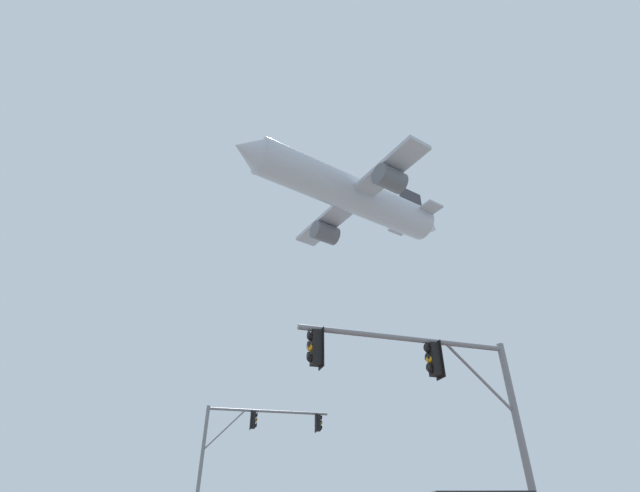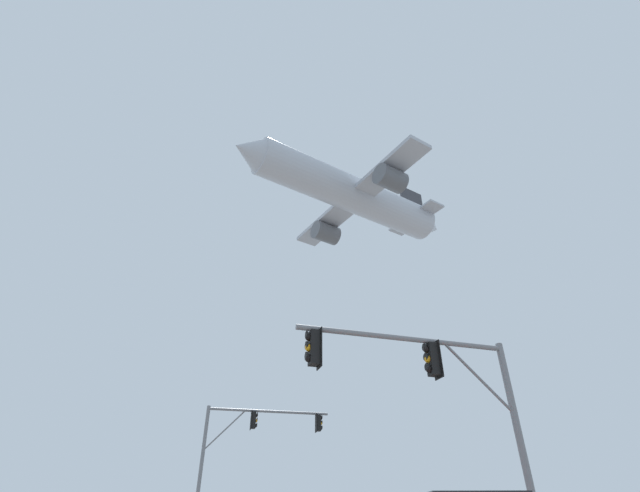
# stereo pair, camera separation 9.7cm
# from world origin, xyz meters

# --- Properties ---
(signal_pole_near) EXTENTS (6.25, 1.39, 5.65)m
(signal_pole_near) POSITION_xyz_m (3.86, 5.78, 4.29)
(signal_pole_near) COLOR slate
(signal_pole_near) RESTS_ON ground
(signal_pole_far) EXTENTS (7.03, 1.17, 6.63)m
(signal_pole_far) POSITION_xyz_m (-1.88, 20.99, 5.02)
(signal_pole_far) COLOR slate
(signal_pole_far) RESTS_ON ground
(airplane) EXTENTS (26.53, 20.48, 7.67)m
(airplane) POSITION_xyz_m (6.76, 32.99, 32.58)
(airplane) COLOR #B7BCC6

